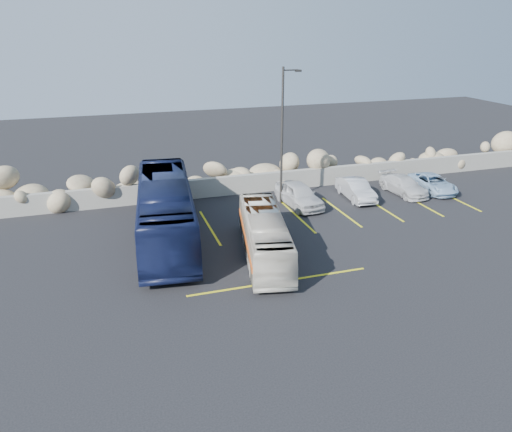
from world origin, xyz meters
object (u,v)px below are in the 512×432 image
object	(u,v)px
vintage_bus	(265,236)
car_a	(299,195)
car_b	(356,189)
car_d	(433,183)
lamppost	(283,133)
car_c	(404,185)
tour_coach	(166,210)

from	to	relation	value
vintage_bus	car_a	xyz separation A→B (m)	(4.18, 5.97, -0.36)
car_b	car_d	bearing A→B (deg)	1.84
lamppost	car_d	distance (m)	10.83
car_b	car_c	bearing A→B (deg)	2.67
tour_coach	car_c	bearing A→B (deg)	15.85
vintage_bus	tour_coach	distance (m)	5.35
car_a	car_d	bearing A→B (deg)	-6.10
car_c	car_d	world-z (taller)	car_c
vintage_bus	car_c	bearing A→B (deg)	39.50
car_a	car_b	world-z (taller)	car_a
car_c	lamppost	bearing A→B (deg)	171.24
car_a	car_c	bearing A→B (deg)	-5.23
vintage_bus	car_b	bearing A→B (deg)	48.88
tour_coach	car_d	xyz separation A→B (m)	(17.54, 2.42, -0.99)
vintage_bus	car_d	world-z (taller)	vintage_bus
car_c	car_d	size ratio (longest dim) A/B	1.00
vintage_bus	car_b	distance (m)	10.10
vintage_bus	car_a	size ratio (longest dim) A/B	1.85
vintage_bus	tour_coach	size ratio (longest dim) A/B	0.69
car_a	car_d	size ratio (longest dim) A/B	1.06
car_d	car_a	bearing A→B (deg)	-177.51
lamppost	vintage_bus	world-z (taller)	lamppost
car_d	car_b	bearing A→B (deg)	-179.20
vintage_bus	car_a	world-z (taller)	vintage_bus
lamppost	car_b	bearing A→B (deg)	-8.17
vintage_bus	car_a	bearing A→B (deg)	66.74
car_c	car_a	bearing A→B (deg)	176.93
lamppost	car_a	world-z (taller)	lamppost
vintage_bus	car_c	distance (m)	12.92
car_b	car_d	world-z (taller)	car_b
tour_coach	car_a	bearing A→B (deg)	23.42
lamppost	car_c	size ratio (longest dim) A/B	2.07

